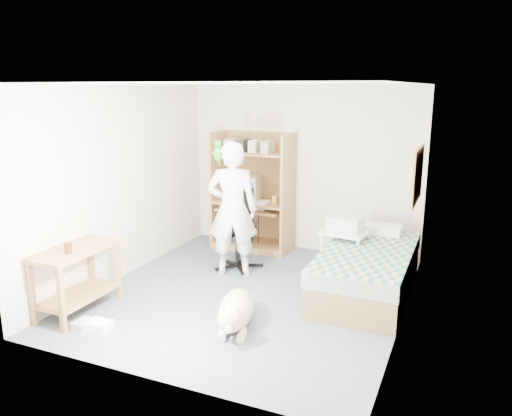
# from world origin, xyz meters

# --- Properties ---
(floor) EXTENTS (4.00, 4.00, 0.00)m
(floor) POSITION_xyz_m (0.00, 0.00, 0.00)
(floor) COLOR #475461
(floor) RESTS_ON ground
(wall_back) EXTENTS (3.60, 0.02, 2.50)m
(wall_back) POSITION_xyz_m (0.00, 2.00, 1.25)
(wall_back) COLOR beige
(wall_back) RESTS_ON floor
(wall_right) EXTENTS (0.02, 4.00, 2.50)m
(wall_right) POSITION_xyz_m (1.80, 0.00, 1.25)
(wall_right) COLOR beige
(wall_right) RESTS_ON floor
(wall_left) EXTENTS (0.02, 4.00, 2.50)m
(wall_left) POSITION_xyz_m (-1.80, 0.00, 1.25)
(wall_left) COLOR beige
(wall_left) RESTS_ON floor
(ceiling) EXTENTS (3.60, 4.00, 0.02)m
(ceiling) POSITION_xyz_m (0.00, 0.00, 2.50)
(ceiling) COLOR white
(ceiling) RESTS_ON wall_back
(computer_hutch) EXTENTS (1.20, 0.63, 1.80)m
(computer_hutch) POSITION_xyz_m (-0.70, 1.74, 0.82)
(computer_hutch) COLOR brown
(computer_hutch) RESTS_ON floor
(bed) EXTENTS (1.02, 2.02, 0.66)m
(bed) POSITION_xyz_m (1.30, 0.62, 0.29)
(bed) COLOR brown
(bed) RESTS_ON floor
(side_desk) EXTENTS (0.50, 1.00, 0.75)m
(side_desk) POSITION_xyz_m (-1.55, -1.20, 0.49)
(side_desk) COLOR brown
(side_desk) RESTS_ON floor
(corkboard) EXTENTS (0.04, 0.94, 0.66)m
(corkboard) POSITION_xyz_m (1.77, 0.90, 1.45)
(corkboard) COLOR olive
(corkboard) RESTS_ON wall_right
(office_chair) EXTENTS (0.62, 0.63, 1.08)m
(office_chair) POSITION_xyz_m (-0.55, 0.85, 0.39)
(office_chair) COLOR black
(office_chair) RESTS_ON floor
(person) EXTENTS (0.76, 0.63, 1.80)m
(person) POSITION_xyz_m (-0.48, 0.54, 0.90)
(person) COLOR white
(person) RESTS_ON floor
(parrot) EXTENTS (0.13, 0.23, 0.36)m
(parrot) POSITION_xyz_m (-0.68, 0.56, 1.65)
(parrot) COLOR #159617
(parrot) RESTS_ON person
(dog) EXTENTS (0.57, 1.09, 0.42)m
(dog) POSITION_xyz_m (0.21, -0.83, 0.18)
(dog) COLOR #C8B386
(dog) RESTS_ON floor
(printer_cart) EXTENTS (0.61, 0.52, 0.67)m
(printer_cart) POSITION_xyz_m (0.93, 0.96, 0.44)
(printer_cart) COLOR silver
(printer_cart) RESTS_ON floor
(printer) EXTENTS (0.46, 0.38, 0.18)m
(printer) POSITION_xyz_m (0.93, 0.96, 0.76)
(printer) COLOR #BBBBB6
(printer) RESTS_ON printer_cart
(crt_monitor) EXTENTS (0.42, 0.44, 0.36)m
(crt_monitor) POSITION_xyz_m (-0.81, 1.75, 0.95)
(crt_monitor) COLOR beige
(crt_monitor) RESTS_ON computer_hutch
(keyboard) EXTENTS (0.46, 0.19, 0.03)m
(keyboard) POSITION_xyz_m (-0.67, 1.58, 0.67)
(keyboard) COLOR beige
(keyboard) RESTS_ON computer_hutch
(pencil_cup) EXTENTS (0.08, 0.08, 0.12)m
(pencil_cup) POSITION_xyz_m (-0.31, 1.65, 0.82)
(pencil_cup) COLOR gold
(pencil_cup) RESTS_ON computer_hutch
(drink_glass) EXTENTS (0.08, 0.08, 0.12)m
(drink_glass) POSITION_xyz_m (-1.50, -1.34, 0.81)
(drink_glass) COLOR #411F0A
(drink_glass) RESTS_ON side_desk
(floor_box_a) EXTENTS (0.26, 0.22, 0.10)m
(floor_box_a) POSITION_xyz_m (-1.05, -1.47, 0.05)
(floor_box_a) COLOR white
(floor_box_a) RESTS_ON floor
(floor_box_b) EXTENTS (0.19, 0.23, 0.08)m
(floor_box_b) POSITION_xyz_m (-1.23, -1.48, 0.04)
(floor_box_b) COLOR beige
(floor_box_b) RESTS_ON floor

